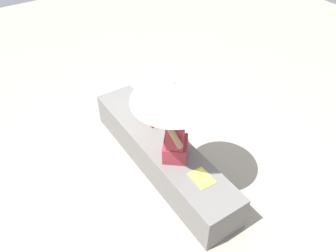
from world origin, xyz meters
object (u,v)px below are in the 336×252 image
object	(u,v)px
person_seated	(176,131)
handbag_black	(152,113)
magazine	(202,178)
parasol	(174,92)

from	to	relation	value
person_seated	handbag_black	size ratio (longest dim) A/B	2.72
person_seated	handbag_black	xyz separation A→B (m)	(0.68, -0.10, -0.23)
person_seated	handbag_black	bearing A→B (deg)	-8.00
person_seated	magazine	distance (m)	0.61
person_seated	magazine	bearing A→B (deg)	-175.60
person_seated	handbag_black	distance (m)	0.72
handbag_black	person_seated	bearing A→B (deg)	172.00
parasol	handbag_black	world-z (taller)	parasol
person_seated	parasol	bearing A→B (deg)	116.42
handbag_black	magazine	bearing A→B (deg)	177.04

